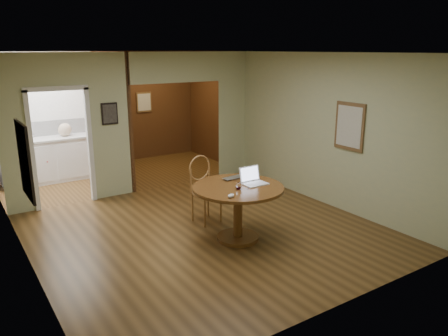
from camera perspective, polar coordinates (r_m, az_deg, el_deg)
floor at (r=6.85m, az=-2.06°, el=-8.41°), size 5.00×5.00×0.00m
room_shell at (r=9.03m, az=-15.09°, el=5.44°), size 5.20×7.50×5.00m
dining_table at (r=6.40m, az=1.84°, el=-4.23°), size 1.33×1.33×0.83m
chair at (r=7.11m, az=-2.67°, el=-2.28°), size 0.52×0.52×1.09m
open_laptop at (r=6.45m, az=3.75°, el=-1.46°), size 0.35×0.30×0.24m
closed_laptop at (r=6.64m, az=1.49°, el=-1.41°), size 0.37×0.26×0.03m
mouse at (r=5.85m, az=0.92°, el=-3.63°), size 0.13×0.10×0.05m
wine_glass at (r=6.17m, az=1.90°, el=-2.35°), size 0.09×0.09×0.10m
pen at (r=6.25m, az=3.19°, el=-2.59°), size 0.09×0.10×0.01m
kitchen_cabinet at (r=10.02m, az=-21.57°, el=1.06°), size 2.06×0.60×0.94m
grocery_bag at (r=9.96m, az=-20.07°, el=4.71°), size 0.28×0.24×0.28m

